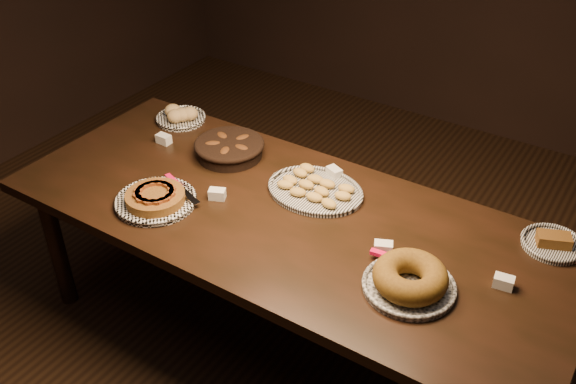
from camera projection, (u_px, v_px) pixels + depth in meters
The scene contains 9 objects.
ground at pixel (286, 338), 3.08m from camera, with size 5.00×5.00×0.00m, color black.
buffet_table at pixel (285, 227), 2.70m from camera, with size 2.40×1.00×0.75m.
apple_tart_plate at pixel (156, 199), 2.70m from camera, with size 0.35×0.35×0.07m.
madeleine_platter at pixel (315, 189), 2.77m from camera, with size 0.43×0.35×0.05m.
bundt_cake_plate at pixel (410, 279), 2.26m from camera, with size 0.37×0.35×0.10m.
croissant_basket at pixel (229, 147), 3.00m from camera, with size 0.36×0.36×0.08m.
bread_roll_plate at pixel (180, 116), 3.30m from camera, with size 0.26×0.26×0.08m.
loaf_plate at pixel (553, 243), 2.47m from camera, with size 0.24×0.24×0.06m.
tent_cards at pixel (308, 201), 2.69m from camera, with size 1.78×0.49×0.04m.
Camera 1 is at (1.17, -1.79, 2.33)m, focal length 40.00 mm.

